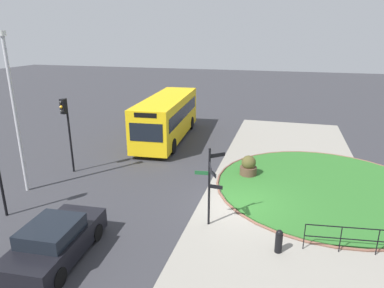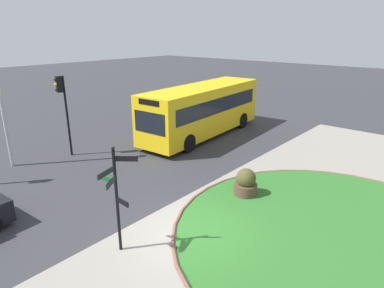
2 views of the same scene
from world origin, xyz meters
name	(u,v)px [view 1 (image 1 of 2)]	position (x,y,z in m)	size (l,w,h in m)	color
ground	(239,205)	(0.00, 0.00, 0.00)	(120.00, 120.00, 0.00)	#333338
sidewalk_paving	(288,211)	(0.00, -2.11, 0.01)	(32.00, 7.78, 0.02)	gray
grass_island	(323,187)	(2.90, -3.78, 0.05)	(10.33, 10.33, 0.10)	#2D6B28
grass_kerb_ring	(323,187)	(2.90, -3.78, 0.06)	(10.64, 10.64, 0.11)	brown
signpost_directional	(210,181)	(-2.00, 0.92, 1.92)	(1.12, 1.10, 3.25)	black
bollard_foreground	(279,241)	(-3.11, -1.79, 0.46)	(0.26, 0.26, 0.89)	black
railing_grass_edge	(360,237)	(-2.47, -4.45, 0.66)	(0.49, 3.65, 1.02)	black
bus_yellow	(167,117)	(8.68, 6.46, 1.65)	(9.60, 3.20, 3.07)	yellow
car_near_lane	(55,242)	(-5.48, 5.45, 0.66)	(4.15, 2.06, 1.41)	black
traffic_light_near	(66,120)	(1.29, 9.46, 3.00)	(0.49, 0.30, 4.12)	black
lamppost_tall	(15,110)	(-1.25, 10.25, 4.02)	(0.32, 0.32, 7.45)	#B7B7BC
planter_near_signpost	(248,167)	(3.37, 0.00, 0.53)	(0.90, 0.90, 1.16)	brown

